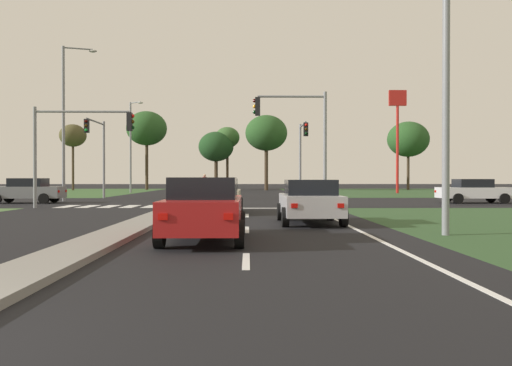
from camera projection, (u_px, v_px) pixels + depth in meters
ground_plane at (194, 202)px, 34.28m from camera, size 200.00×200.00×0.00m
grass_verge_far_right at (443, 192)px, 59.17m from camera, size 35.00×35.00×0.01m
median_island_near at (126, 230)px, 15.28m from camera, size 1.20×22.00×0.14m
median_island_far at (216, 191)px, 59.28m from camera, size 1.20×36.00×0.14m
lane_dash_near at (246, 261)px, 10.00m from camera, size 0.14×2.00×0.01m
lane_dash_second at (247, 230)px, 15.99m from camera, size 0.14×2.00×0.01m
lane_dash_third at (247, 216)px, 21.99m from camera, size 0.14×2.00×0.01m
edge_line_right at (354, 228)px, 16.39m from camera, size 0.14×24.00×0.01m
stop_bar_near at (253, 208)px, 27.34m from camera, size 6.40×0.50×0.01m
crosswalk_bar_near at (67, 206)px, 28.98m from camera, size 0.70×2.80×0.01m
crosswalk_bar_second at (88, 206)px, 29.00m from camera, size 0.70×2.80×0.01m
crosswalk_bar_third at (109, 206)px, 29.02m from camera, size 0.70×2.80×0.01m
crosswalk_bar_fourth at (130, 206)px, 29.04m from camera, size 0.70×2.80×0.01m
crosswalk_bar_fifth at (151, 206)px, 29.06m from camera, size 0.70×2.80×0.01m
crosswalk_bar_sixth at (172, 206)px, 29.07m from camera, size 0.70×2.80×0.01m
crosswalk_bar_seventh at (193, 206)px, 29.09m from camera, size 0.70×2.80×0.01m
crosswalk_bar_eighth at (214, 206)px, 29.11m from camera, size 0.70×2.80×0.01m
car_white_near at (474, 191)px, 32.95m from camera, size 4.49×2.02×1.51m
car_red_second at (205, 208)px, 13.25m from camera, size 2.01×4.63×1.59m
car_beige_third at (220, 195)px, 23.67m from camera, size 2.04×4.26×1.55m
car_maroon_fourth at (185, 187)px, 47.90m from camera, size 2.08×4.30×1.47m
car_grey_fifth at (27, 190)px, 32.93m from camera, size 4.54×1.94×1.56m
car_silver_sixth at (310, 201)px, 18.25m from camera, size 2.10×4.22×1.52m
traffic_signal_near_right at (300, 129)px, 27.74m from camera, size 3.90×0.32×6.11m
traffic_signal_far_right at (302, 146)px, 39.43m from camera, size 0.32×4.34×5.76m
traffic_signal_near_left at (73, 137)px, 27.56m from camera, size 5.29×0.32×5.29m
traffic_signal_far_left at (98, 144)px, 39.09m from camera, size 0.32×4.68×5.94m
street_lamp_near at (446, 64)px, 14.23m from camera, size 1.24×2.18×8.23m
street_lamp_second at (66, 116)px, 35.75m from camera, size 2.21×0.81×10.50m
street_lamp_third at (131, 143)px, 56.03m from camera, size 1.67×1.35×9.63m
pedestrian_at_median at (205, 182)px, 43.42m from camera, size 0.34×0.34×1.75m
fastfood_pole_sign at (397, 118)px, 54.39m from camera, size 1.80×0.40×10.62m
treeline_near at (73, 136)px, 67.04m from camera, size 3.36×3.36×8.40m
treeline_second at (147, 129)px, 69.97m from camera, size 5.33×5.33×10.42m
treeline_third at (216, 147)px, 68.34m from camera, size 4.54×4.54×7.56m
treeline_fourth at (227, 138)px, 68.98m from camera, size 3.20×3.20×8.23m
treeline_fifth at (266, 133)px, 66.86m from camera, size 5.31×5.31×9.54m
treeline_sixth at (408, 139)px, 69.68m from camera, size 5.47×5.47×9.02m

